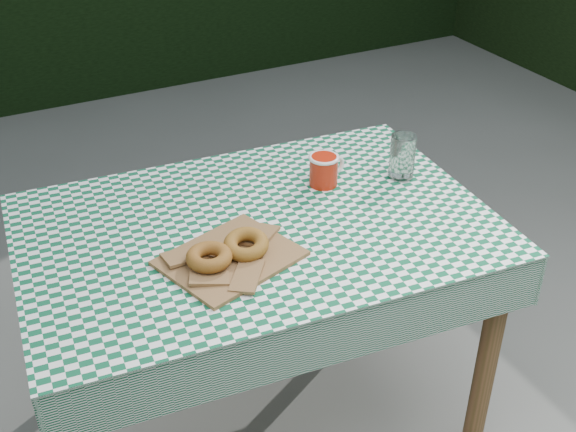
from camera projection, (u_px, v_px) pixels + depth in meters
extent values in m
plane|color=#575852|center=(298.00, 412.00, 2.37)|extent=(60.00, 60.00, 0.00)
cube|color=brown|center=(260.00, 332.00, 2.14)|extent=(1.29, 0.91, 0.75)
cube|color=#0C4F30|center=(257.00, 225.00, 1.94)|extent=(1.31, 0.93, 0.01)
cube|color=brown|center=(230.00, 257.00, 1.79)|extent=(0.38, 0.34, 0.02)
torus|color=brown|center=(209.00, 257.00, 1.75)|extent=(0.14, 0.14, 0.04)
torus|color=brown|center=(246.00, 244.00, 1.79)|extent=(0.16, 0.16, 0.04)
cylinder|color=silver|center=(402.00, 157.00, 2.12)|extent=(0.10, 0.10, 0.13)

